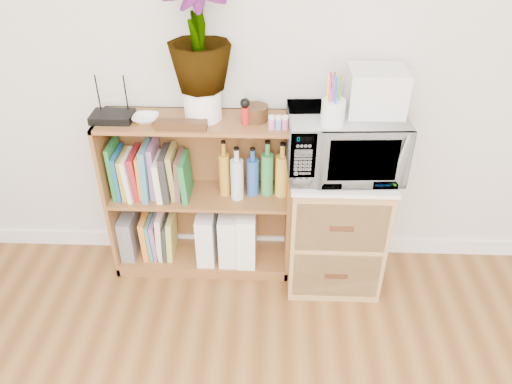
{
  "coord_description": "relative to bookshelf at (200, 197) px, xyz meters",
  "views": [
    {
      "loc": [
        0.05,
        -0.18,
        2.04
      ],
      "look_at": [
        -0.03,
        1.95,
        0.62
      ],
      "focal_mm": 35.0,
      "sensor_mm": 36.0,
      "label": 1
    }
  ],
  "objects": [
    {
      "name": "skirting_board",
      "position": [
        0.35,
        0.14,
        -0.42
      ],
      "size": [
        4.0,
        0.02,
        0.1
      ],
      "primitive_type": "cube",
      "color": "white",
      "rests_on": "ground"
    },
    {
      "name": "bookshelf",
      "position": [
        0.0,
        0.0,
        0.0
      ],
      "size": [
        1.0,
        0.3,
        0.95
      ],
      "primitive_type": "cube",
      "color": "brown",
      "rests_on": "ground"
    },
    {
      "name": "wicker_unit",
      "position": [
        0.75,
        -0.08,
        -0.12
      ],
      "size": [
        0.5,
        0.45,
        0.7
      ],
      "primitive_type": "cube",
      "color": "#9E7542",
      "rests_on": "ground"
    },
    {
      "name": "microwave",
      "position": [
        0.75,
        -0.08,
        0.4
      ],
      "size": [
        0.58,
        0.41,
        0.31
      ],
      "primitive_type": "imported",
      "rotation": [
        0.0,
        0.0,
        0.05
      ],
      "color": "white",
      "rests_on": "wicker_unit"
    },
    {
      "name": "pen_cup",
      "position": [
        0.67,
        -0.19,
        0.62
      ],
      "size": [
        0.11,
        0.11,
        0.12
      ],
      "primitive_type": "cylinder",
      "color": "silver",
      "rests_on": "microwave"
    },
    {
      "name": "small_appliance",
      "position": [
        0.88,
        -0.04,
        0.66
      ],
      "size": [
        0.27,
        0.22,
        0.21
      ],
      "primitive_type": "cube",
      "color": "silver",
      "rests_on": "microwave"
    },
    {
      "name": "router",
      "position": [
        -0.41,
        -0.02,
        0.49
      ],
      "size": [
        0.21,
        0.14,
        0.04
      ],
      "primitive_type": "cube",
      "color": "black",
      "rests_on": "bookshelf"
    },
    {
      "name": "white_bowl",
      "position": [
        -0.24,
        -0.03,
        0.49
      ],
      "size": [
        0.13,
        0.13,
        0.03
      ],
      "primitive_type": "imported",
      "color": "white",
      "rests_on": "bookshelf"
    },
    {
      "name": "plant_pot",
      "position": [
        0.04,
        0.02,
        0.55
      ],
      "size": [
        0.19,
        0.19,
        0.16
      ],
      "primitive_type": "cylinder",
      "color": "white",
      "rests_on": "bookshelf"
    },
    {
      "name": "potted_plant",
      "position": [
        0.04,
        0.02,
        0.91
      ],
      "size": [
        0.31,
        0.31,
        0.55
      ],
      "primitive_type": "imported",
      "color": "#38702C",
      "rests_on": "plant_pot"
    },
    {
      "name": "trinket_box",
      "position": [
        -0.05,
        -0.1,
        0.5
      ],
      "size": [
        0.25,
        0.06,
        0.04
      ],
      "primitive_type": "cube",
      "color": "#35200E",
      "rests_on": "bookshelf"
    },
    {
      "name": "kokeshi_doll",
      "position": [
        0.26,
        -0.04,
        0.52
      ],
      "size": [
        0.04,
        0.04,
        0.09
      ],
      "primitive_type": "cylinder",
      "color": "#B51916",
      "rests_on": "bookshelf"
    },
    {
      "name": "wooden_bowl",
      "position": [
        0.31,
        0.01,
        0.51
      ],
      "size": [
        0.13,
        0.13,
        0.08
      ],
      "primitive_type": "cylinder",
      "color": "#361B0E",
      "rests_on": "bookshelf"
    },
    {
      "name": "paint_jars",
      "position": [
        0.42,
        -0.09,
        0.5
      ],
      "size": [
        0.1,
        0.04,
        0.05
      ],
      "primitive_type": "cube",
      "color": "pink",
      "rests_on": "bookshelf"
    },
    {
      "name": "file_box",
      "position": [
        -0.44,
        0.0,
        -0.27
      ],
      "size": [
        0.08,
        0.21,
        0.27
      ],
      "primitive_type": "cube",
      "color": "slate",
      "rests_on": "bookshelf"
    },
    {
      "name": "magazine_holder_left",
      "position": [
        0.02,
        -0.01,
        -0.25
      ],
      "size": [
        0.1,
        0.25,
        0.32
      ],
      "primitive_type": "cube",
      "color": "white",
      "rests_on": "bookshelf"
    },
    {
      "name": "magazine_holder_mid",
      "position": [
        0.15,
        -0.01,
        -0.25
      ],
      "size": [
        0.1,
        0.26,
        0.32
      ],
      "primitive_type": "cube",
      "color": "white",
      "rests_on": "bookshelf"
    },
    {
      "name": "magazine_holder_right",
      "position": [
        0.26,
        -0.01,
        -0.24
      ],
      "size": [
        0.11,
        0.27,
        0.33
      ],
      "primitive_type": "cube",
      "color": "white",
      "rests_on": "bookshelf"
    },
    {
      "name": "cookbooks",
      "position": [
        -0.26,
        -0.0,
        0.16
      ],
      "size": [
        0.41,
        0.2,
        0.31
      ],
      "color": "#1E7230",
      "rests_on": "bookshelf"
    },
    {
      "name": "liquor_bottles",
      "position": [
        0.3,
        0.0,
        0.18
      ],
      "size": [
        0.37,
        0.07,
        0.32
      ],
      "color": "#C38924",
      "rests_on": "bookshelf"
    },
    {
      "name": "lower_books",
      "position": [
        -0.26,
        0.0,
        -0.27
      ],
      "size": [
        0.19,
        0.19,
        0.29
      ],
      "color": "orange",
      "rests_on": "bookshelf"
    }
  ]
}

